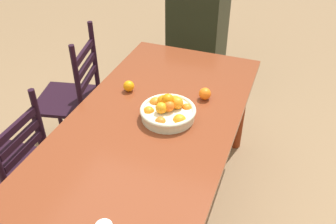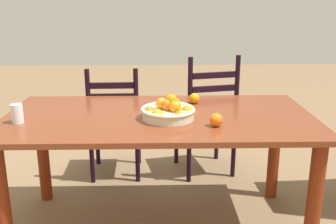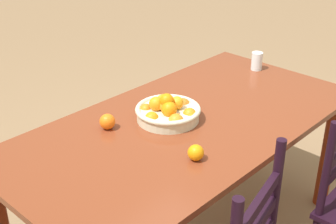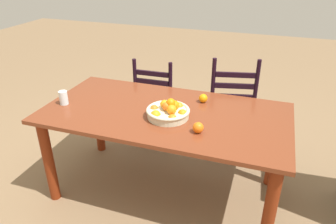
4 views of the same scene
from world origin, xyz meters
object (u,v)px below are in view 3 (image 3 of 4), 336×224
object	(u,v)px
dining_table	(187,142)
orange_loose_1	(196,153)
orange_loose_0	(107,122)
drinking_glass	(257,61)
fruit_bowl	(168,111)

from	to	relation	value
dining_table	orange_loose_1	bearing A→B (deg)	47.21
orange_loose_0	drinking_glass	world-z (taller)	drinking_glass
fruit_bowl	dining_table	bearing A→B (deg)	125.67
dining_table	orange_loose_1	distance (m)	0.37
dining_table	fruit_bowl	world-z (taller)	fruit_bowl
fruit_bowl	orange_loose_0	distance (m)	0.29
fruit_bowl	orange_loose_1	bearing A→B (deg)	61.31
fruit_bowl	orange_loose_1	world-z (taller)	fruit_bowl
orange_loose_1	drinking_glass	xyz separation A→B (m)	(-1.01, -0.38, 0.02)
dining_table	orange_loose_1	size ratio (longest dim) A/B	26.74
dining_table	drinking_glass	xyz separation A→B (m)	(-0.78, -0.13, 0.17)
orange_loose_0	orange_loose_1	size ratio (longest dim) A/B	1.07
dining_table	fruit_bowl	xyz separation A→B (m)	(0.05, -0.07, 0.16)
fruit_bowl	orange_loose_0	world-z (taller)	fruit_bowl
dining_table	orange_loose_0	xyz separation A→B (m)	(0.30, -0.22, 0.15)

